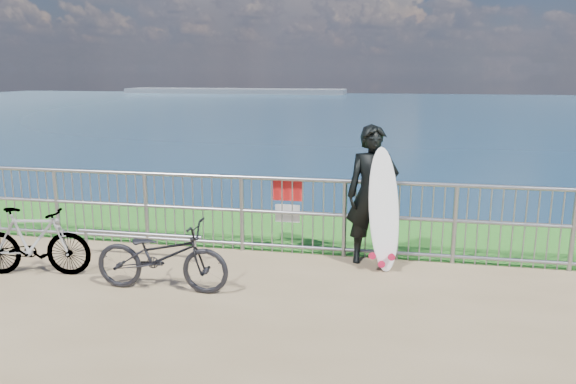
% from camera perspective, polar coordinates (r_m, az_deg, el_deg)
% --- Properties ---
extents(grass_strip, '(120.00, 120.00, 0.00)m').
position_cam_1_polar(grass_strip, '(9.29, 0.19, -3.95)').
color(grass_strip, '#226E1E').
rests_on(grass_strip, ground).
extents(seascape, '(260.00, 260.00, 5.00)m').
position_cam_1_polar(seascape, '(160.27, -5.36, 9.97)').
color(seascape, brown).
rests_on(seascape, ground).
extents(railing, '(10.06, 0.10, 1.13)m').
position_cam_1_polar(railing, '(8.10, -1.16, -2.23)').
color(railing, gray).
rests_on(railing, ground).
extents(surfer, '(0.73, 0.52, 1.90)m').
position_cam_1_polar(surfer, '(7.69, 8.55, -0.31)').
color(surfer, black).
rests_on(surfer, ground).
extents(surfboard, '(0.55, 0.52, 1.64)m').
position_cam_1_polar(surfboard, '(7.50, 9.70, -2.23)').
color(surfboard, white).
rests_on(surfboard, ground).
extents(bicycle_near, '(1.66, 0.61, 0.87)m').
position_cam_1_polar(bicycle_near, '(6.93, -12.70, -6.35)').
color(bicycle_near, black).
rests_on(bicycle_near, ground).
extents(bicycle_far, '(1.55, 0.66, 0.90)m').
position_cam_1_polar(bicycle_far, '(7.97, -24.50, -4.60)').
color(bicycle_far, black).
rests_on(bicycle_far, ground).
extents(bike_rack, '(1.85, 0.05, 0.38)m').
position_cam_1_polar(bike_rack, '(8.19, -14.88, -4.40)').
color(bike_rack, gray).
rests_on(bike_rack, ground).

